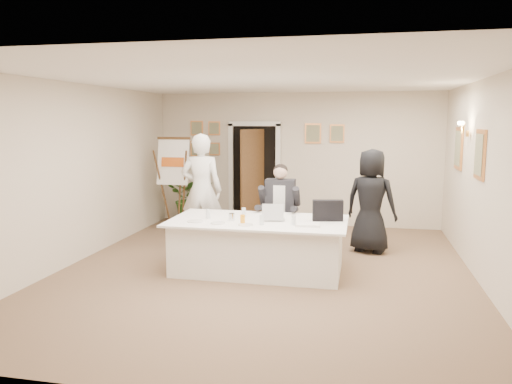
{
  "coord_description": "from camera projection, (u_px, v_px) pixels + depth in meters",
  "views": [
    {
      "loc": [
        1.38,
        -7.04,
        2.23
      ],
      "look_at": [
        -0.26,
        0.6,
        1.1
      ],
      "focal_mm": 35.0,
      "sensor_mm": 36.0,
      "label": 1
    }
  ],
  "objects": [
    {
      "name": "wall_left",
      "position": [
        77.0,
        173.0,
        7.83
      ],
      "size": [
        0.1,
        7.0,
        2.8
      ],
      "primitive_type": "cube",
      "color": "beige",
      "rests_on": "floor"
    },
    {
      "name": "standing_man",
      "position": [
        202.0,
        190.0,
        8.8
      ],
      "size": [
        0.76,
        0.53,
        2.0
      ],
      "primitive_type": "imported",
      "rotation": [
        0.0,
        0.0,
        3.22
      ],
      "color": "white",
      "rests_on": "floor"
    },
    {
      "name": "floor",
      "position": [
        264.0,
        271.0,
        7.41
      ],
      "size": [
        7.0,
        7.0,
        0.0
      ],
      "primitive_type": "plane",
      "color": "brown",
      "rests_on": "ground"
    },
    {
      "name": "plate_near",
      "position": [
        246.0,
        225.0,
        6.93
      ],
      "size": [
        0.25,
        0.25,
        0.01
      ],
      "primitive_type": "cylinder",
      "rotation": [
        0.0,
        0.0,
        -0.21
      ],
      "color": "white",
      "rests_on": "conference_table"
    },
    {
      "name": "potted_palm",
      "position": [
        193.0,
        197.0,
        10.89
      ],
      "size": [
        1.15,
        1.04,
        1.12
      ],
      "primitive_type": "imported",
      "rotation": [
        0.0,
        0.0,
        0.18
      ],
      "color": "#2D591D",
      "rests_on": "floor"
    },
    {
      "name": "ceiling",
      "position": [
        265.0,
        79.0,
        7.01
      ],
      "size": [
        6.0,
        7.0,
        0.02
      ],
      "primitive_type": "cube",
      "color": "white",
      "rests_on": "wall_back"
    },
    {
      "name": "wall_back",
      "position": [
        296.0,
        159.0,
        10.6
      ],
      "size": [
        6.0,
        0.1,
        2.8
      ],
      "primitive_type": "cube",
      "color": "beige",
      "rests_on": "floor"
    },
    {
      "name": "wall_right",
      "position": [
        487.0,
        183.0,
        6.59
      ],
      "size": [
        0.1,
        7.0,
        2.8
      ],
      "primitive_type": "cube",
      "color": "beige",
      "rests_on": "floor"
    },
    {
      "name": "glass_b",
      "position": [
        262.0,
        220.0,
        6.96
      ],
      "size": [
        0.06,
        0.06,
        0.14
      ],
      "primitive_type": "cylinder",
      "rotation": [
        0.0,
        0.0,
        -0.02
      ],
      "color": "silver",
      "rests_on": "conference_table"
    },
    {
      "name": "wall_front",
      "position": [
        177.0,
        229.0,
        3.83
      ],
      "size": [
        6.0,
        0.1,
        2.8
      ],
      "primitive_type": "cube",
      "color": "beige",
      "rests_on": "floor"
    },
    {
      "name": "seated_man",
      "position": [
        280.0,
        209.0,
        8.25
      ],
      "size": [
        0.72,
        0.76,
        1.53
      ],
      "primitive_type": null,
      "rotation": [
        0.0,
        0.0,
        -0.09
      ],
      "color": "black",
      "rests_on": "floor"
    },
    {
      "name": "paper_stack",
      "position": [
        308.0,
        225.0,
        6.9
      ],
      "size": [
        0.35,
        0.26,
        0.03
      ],
      "primitive_type": "cube",
      "rotation": [
        0.0,
        0.0,
        0.09
      ],
      "color": "white",
      "rests_on": "conference_table"
    },
    {
      "name": "glass_a",
      "position": [
        208.0,
        214.0,
        7.4
      ],
      "size": [
        0.08,
        0.08,
        0.14
      ],
      "primitive_type": "cylinder",
      "rotation": [
        0.0,
        0.0,
        0.34
      ],
      "color": "silver",
      "rests_on": "conference_table"
    },
    {
      "name": "doorway",
      "position": [
        254.0,
        176.0,
        10.66
      ],
      "size": [
        1.14,
        0.86,
        2.2
      ],
      "color": "black",
      "rests_on": "floor"
    },
    {
      "name": "plate_left",
      "position": [
        195.0,
        221.0,
        7.18
      ],
      "size": [
        0.3,
        0.3,
        0.01
      ],
      "primitive_type": "cylinder",
      "rotation": [
        0.0,
        0.0,
        -0.33
      ],
      "color": "white",
      "rests_on": "conference_table"
    },
    {
      "name": "pictures_back_wall",
      "position": [
        259.0,
        138.0,
        10.67
      ],
      "size": [
        3.4,
        0.06,
        0.8
      ],
      "primitive_type": null,
      "color": "#E2914D",
      "rests_on": "wall_back"
    },
    {
      "name": "pictures_right_wall",
      "position": [
        468.0,
        151.0,
        7.71
      ],
      "size": [
        0.06,
        2.2,
        0.8
      ],
      "primitive_type": null,
      "color": "#E2914D",
      "rests_on": "wall_right"
    },
    {
      "name": "laptop_bag",
      "position": [
        328.0,
        210.0,
        7.23
      ],
      "size": [
        0.45,
        0.2,
        0.31
      ],
      "primitive_type": "cube",
      "rotation": [
        0.0,
        0.0,
        0.2
      ],
      "color": "black",
      "rests_on": "conference_table"
    },
    {
      "name": "standing_woman",
      "position": [
        371.0,
        201.0,
        8.39
      ],
      "size": [
        0.99,
        0.8,
        1.76
      ],
      "primitive_type": "imported",
      "rotation": [
        0.0,
        0.0,
        2.82
      ],
      "color": "black",
      "rests_on": "floor"
    },
    {
      "name": "glass_c",
      "position": [
        294.0,
        220.0,
        6.94
      ],
      "size": [
        0.06,
        0.06,
        0.14
      ],
      "primitive_type": "cylinder",
      "rotation": [
        0.0,
        0.0,
        0.06
      ],
      "color": "silver",
      "rests_on": "conference_table"
    },
    {
      "name": "laptop",
      "position": [
        274.0,
        211.0,
        7.29
      ],
      "size": [
        0.36,
        0.38,
        0.28
      ],
      "primitive_type": null,
      "rotation": [
        0.0,
        0.0,
        0.17
      ],
      "color": "#B7BABC",
      "rests_on": "conference_table"
    },
    {
      "name": "plate_mid",
      "position": [
        218.0,
        223.0,
        7.05
      ],
      "size": [
        0.26,
        0.26,
        0.01
      ],
      "primitive_type": "cylinder",
      "rotation": [
        0.0,
        0.0,
        -0.29
      ],
      "color": "white",
      "rests_on": "conference_table"
    },
    {
      "name": "steel_jug",
      "position": [
        232.0,
        217.0,
        7.24
      ],
      "size": [
        0.11,
        0.11,
        0.11
      ],
      "primitive_type": "cylinder",
      "rotation": [
        0.0,
        0.0,
        -0.31
      ],
      "color": "silver",
      "rests_on": "conference_table"
    },
    {
      "name": "flip_chart",
      "position": [
        175.0,
        188.0,
        10.09
      ],
      "size": [
        0.64,
        0.41,
        1.85
      ],
      "color": "#3D2713",
      "rests_on": "floor"
    },
    {
      "name": "glass_d",
      "position": [
        244.0,
        212.0,
        7.54
      ],
      "size": [
        0.07,
        0.07,
        0.14
      ],
      "primitive_type": "cylinder",
      "rotation": [
        0.0,
        0.0,
        -0.27
      ],
      "color": "silver",
      "rests_on": "conference_table"
    },
    {
      "name": "oj_glass",
      "position": [
        243.0,
        219.0,
        7.02
      ],
      "size": [
        0.09,
        0.09,
        0.13
      ],
      "primitive_type": "cylinder",
      "rotation": [
        0.0,
        0.0,
        -0.35
      ],
      "color": "orange",
      "rests_on": "conference_table"
    },
    {
      "name": "wall_sconce",
      "position": [
        464.0,
        128.0,
        7.68
      ],
      "size": [
        0.2,
        0.3,
        0.24
      ],
      "primitive_type": null,
      "color": "gold",
      "rests_on": "wall_right"
    },
    {
      "name": "conference_table",
      "position": [
        258.0,
        245.0,
        7.37
      ],
      "size": [
        2.59,
        1.38,
        0.78
      ],
      "color": "white",
      "rests_on": "floor"
    }
  ]
}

